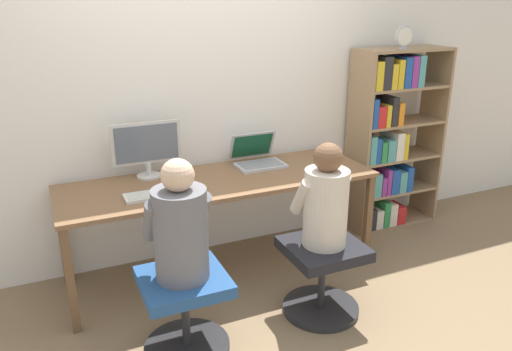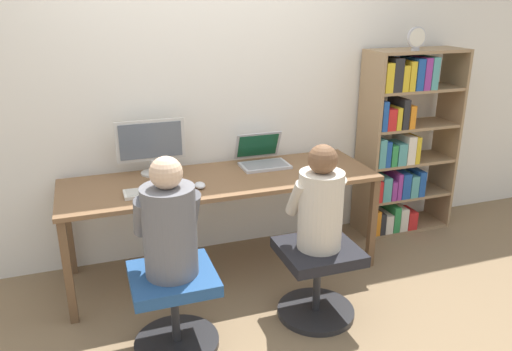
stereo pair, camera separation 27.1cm
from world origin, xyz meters
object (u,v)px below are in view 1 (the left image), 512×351
at_px(office_chair_left, 185,307).
at_px(office_chair_right, 322,272).
at_px(bookshelf, 388,142).
at_px(person_at_monitor, 180,227).
at_px(desk_clock, 404,37).
at_px(person_at_laptop, 326,201).
at_px(desktop_monitor, 147,148).
at_px(laptop, 258,158).
at_px(keyboard, 158,194).

xyz_separation_m(office_chair_left, office_chair_right, (0.91, 0.01, 0.00)).
xyz_separation_m(office_chair_left, bookshelf, (2.09, 0.93, 0.48)).
relative_size(office_chair_left, bookshelf, 0.32).
height_order(person_at_monitor, bookshelf, bookshelf).
height_order(office_chair_right, desk_clock, desk_clock).
bearing_deg(office_chair_left, person_at_monitor, 90.00).
height_order(office_chair_right, person_at_laptop, person_at_laptop).
distance_m(desktop_monitor, desk_clock, 2.15).
bearing_deg(desktop_monitor, laptop, -4.59).
xyz_separation_m(office_chair_right, person_at_monitor, (-0.91, -0.01, 0.50)).
bearing_deg(laptop, person_at_monitor, -133.26).
bearing_deg(office_chair_left, laptop, 46.90).
distance_m(laptop, office_chair_right, 1.04).
relative_size(keyboard, bookshelf, 0.27).
distance_m(office_chair_right, bookshelf, 1.57).
relative_size(office_chair_right, desk_clock, 2.76).
relative_size(desktop_monitor, person_at_monitor, 0.71).
distance_m(desktop_monitor, person_at_monitor, 1.01).
xyz_separation_m(laptop, office_chair_right, (0.04, -0.92, -0.49)).
relative_size(laptop, keyboard, 0.85).
bearing_deg(desk_clock, laptop, 176.01).
relative_size(keyboard, person_at_laptop, 0.65).
bearing_deg(office_chair_left, bookshelf, 23.92).
relative_size(desktop_monitor, office_chair_right, 0.98).
xyz_separation_m(desktop_monitor, person_at_laptop, (0.85, -0.98, -0.17)).
distance_m(office_chair_left, person_at_laptop, 1.03).
height_order(laptop, desk_clock, desk_clock).
bearing_deg(person_at_laptop, office_chair_right, -90.00).
xyz_separation_m(laptop, office_chair_left, (-0.87, -0.93, -0.49)).
bearing_deg(office_chair_right, desk_clock, 35.39).
bearing_deg(desktop_monitor, office_chair_left, -93.06).
distance_m(desktop_monitor, bookshelf, 2.05).
height_order(desktop_monitor, office_chair_left, desktop_monitor).
bearing_deg(bookshelf, person_at_monitor, -156.20).
xyz_separation_m(keyboard, person_at_monitor, (-0.03, -0.61, 0.04)).
distance_m(laptop, office_chair_left, 1.37).
bearing_deg(office_chair_right, bookshelf, 37.73).
bearing_deg(bookshelf, office_chair_right, -142.27).
xyz_separation_m(bookshelf, desk_clock, (-0.01, -0.08, 0.87)).
height_order(keyboard, person_at_laptop, person_at_laptop).
bearing_deg(desk_clock, keyboard, -173.63).
distance_m(desktop_monitor, laptop, 0.84).
distance_m(laptop, keyboard, 0.90).
bearing_deg(desktop_monitor, person_at_monitor, -93.08).
relative_size(office_chair_right, person_at_laptop, 0.76).
distance_m(bookshelf, desk_clock, 0.88).
xyz_separation_m(office_chair_left, desk_clock, (2.08, 0.85, 1.35)).
bearing_deg(office_chair_left, keyboard, 87.66).
relative_size(laptop, person_at_monitor, 0.53).
relative_size(office_chair_right, person_at_monitor, 0.73).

